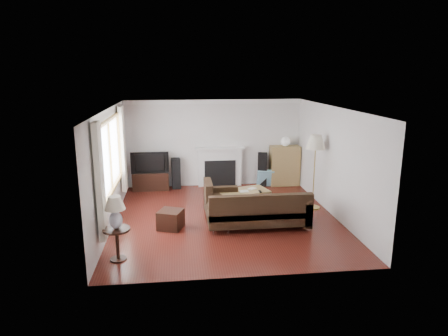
{
  "coord_description": "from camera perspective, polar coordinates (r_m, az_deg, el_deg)",
  "views": [
    {
      "loc": [
        -1.04,
        -8.58,
        3.26
      ],
      "look_at": [
        0.0,
        0.3,
        1.1
      ],
      "focal_mm": 32.0,
      "sensor_mm": 36.0,
      "label": 1
    }
  ],
  "objects": [
    {
      "name": "speaker_left",
      "position": [
        11.48,
        -6.87,
        -0.76
      ],
      "size": [
        0.26,
        0.31,
        0.87
      ],
      "primitive_type": "cube",
      "rotation": [
        0.0,
        0.0,
        0.08
      ],
      "color": "black",
      "rests_on": "ground"
    },
    {
      "name": "coffee_table",
      "position": [
        9.74,
        2.75,
        -4.53
      ],
      "size": [
        1.34,
        0.96,
        0.47
      ],
      "primitive_type": "cube",
      "rotation": [
        0.0,
        0.0,
        0.28
      ],
      "color": "olive",
      "rests_on": "ground"
    },
    {
      "name": "table_lamp",
      "position": [
        7.2,
        -15.26,
        -6.2
      ],
      "size": [
        0.36,
        0.36,
        0.58
      ],
      "primitive_type": "cube",
      "color": "silver",
      "rests_on": "side_table"
    },
    {
      "name": "globe_lamp",
      "position": [
        11.68,
        8.76,
        3.76
      ],
      "size": [
        0.27,
        0.27,
        0.27
      ],
      "primitive_type": "sphere",
      "color": "white",
      "rests_on": "bookshelf"
    },
    {
      "name": "tv_stand",
      "position": [
        11.5,
        -10.39,
        -1.8
      ],
      "size": [
        1.01,
        0.45,
        0.5
      ],
      "primitive_type": "cube",
      "color": "black",
      "rests_on": "ground"
    },
    {
      "name": "side_table",
      "position": [
        7.41,
        -14.98,
        -10.48
      ],
      "size": [
        0.48,
        0.48,
        0.59
      ],
      "primitive_type": "cube",
      "color": "black",
      "rests_on": "ground"
    },
    {
      "name": "fireplace",
      "position": [
        11.6,
        -0.6,
        0.2
      ],
      "size": [
        1.4,
        0.26,
        1.15
      ],
      "primitive_type": "cube",
      "color": "white",
      "rests_on": "room"
    },
    {
      "name": "television",
      "position": [
        11.37,
        -10.51,
        0.88
      ],
      "size": [
        1.04,
        0.14,
        0.6
      ],
      "primitive_type": "imported",
      "color": "black",
      "rests_on": "tv_stand"
    },
    {
      "name": "footstool",
      "position": [
        8.64,
        -7.63,
        -7.29
      ],
      "size": [
        0.61,
        0.61,
        0.4
      ],
      "primitive_type": "cube",
      "rotation": [
        0.0,
        0.0,
        -0.37
      ],
      "color": "black",
      "rests_on": "ground"
    },
    {
      "name": "sectional_sofa",
      "position": [
        8.63,
        4.87,
        -5.96
      ],
      "size": [
        2.35,
        1.72,
        0.76
      ],
      "primitive_type": "cube",
      "color": "black",
      "rests_on": "ground"
    },
    {
      "name": "room",
      "position": [
        8.87,
        0.22,
        0.49
      ],
      "size": [
        5.1,
        5.6,
        2.54
      ],
      "color": "#4F1811",
      "rests_on": "ground"
    },
    {
      "name": "speaker_right",
      "position": [
        11.71,
        5.48,
        -0.2
      ],
      "size": [
        0.33,
        0.37,
        0.96
      ],
      "primitive_type": "cube",
      "rotation": [
        0.0,
        0.0,
        -0.21
      ],
      "color": "black",
      "rests_on": "ground"
    },
    {
      "name": "bookshelf",
      "position": [
        11.82,
        8.64,
        0.34
      ],
      "size": [
        0.85,
        0.4,
        1.16
      ],
      "primitive_type": "cube",
      "color": "#9C7E48",
      "rests_on": "ground"
    },
    {
      "name": "window",
      "position": [
        8.67,
        -15.92,
        1.68
      ],
      "size": [
        0.12,
        2.74,
        1.54
      ],
      "primitive_type": "cube",
      "color": "olive",
      "rests_on": "room"
    },
    {
      "name": "curtain_near",
      "position": [
        7.24,
        -17.29,
        -1.95
      ],
      "size": [
        0.1,
        0.35,
        2.1
      ],
      "primitive_type": "cube",
      "color": "white",
      "rests_on": "room"
    },
    {
      "name": "curtain_far",
      "position": [
        10.16,
        -14.27,
        2.62
      ],
      "size": [
        0.1,
        0.35,
        2.1
      ],
      "primitive_type": "cube",
      "color": "white",
      "rests_on": "room"
    },
    {
      "name": "floor_lamp",
      "position": [
        9.84,
        12.76,
        -0.59
      ],
      "size": [
        0.54,
        0.54,
        1.82
      ],
      "primitive_type": "cube",
      "rotation": [
        0.0,
        0.0,
        0.17
      ],
      "color": "#A48439",
      "rests_on": "ground"
    }
  ]
}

